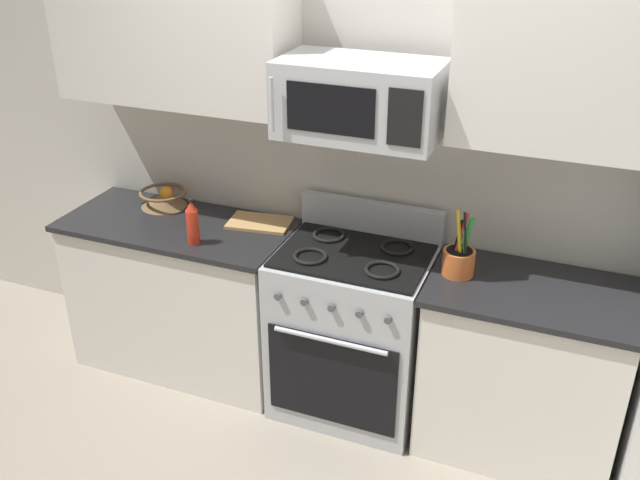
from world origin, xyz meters
The scene contains 11 objects.
wall_back centered at (0.00, 1.00, 1.30)m, with size 8.00×0.10×2.60m, color beige.
counter_left centered at (-1.02, 0.63, 0.46)m, with size 1.26×0.60×0.91m.
range_oven centered at (0.00, 0.63, 0.47)m, with size 0.76×0.64×1.09m.
counter_right centered at (0.86, 0.63, 0.46)m, with size 0.95×0.60×0.91m.
microwave centered at (0.00, 0.66, 1.69)m, with size 0.73×0.44×0.35m.
upper_cabinets_left centered at (-1.02, 0.78, 1.91)m, with size 1.25×0.34×0.74m.
upper_cabinets_right centered at (0.87, 0.78, 1.91)m, with size 0.94×0.34×0.74m.
utensil_crock centered at (0.51, 0.65, 0.98)m, with size 0.15×0.15×0.34m.
fruit_basket centered at (-1.20, 0.80, 0.96)m, with size 0.26×0.26×0.11m.
cutting_board centered at (-0.59, 0.79, 0.92)m, with size 0.33×0.21×0.02m, color tan.
bottle_hot_sauce centered at (-0.80, 0.46, 1.02)m, with size 0.06×0.06×0.25m.
Camera 1 is at (0.97, -2.27, 2.56)m, focal length 39.57 mm.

